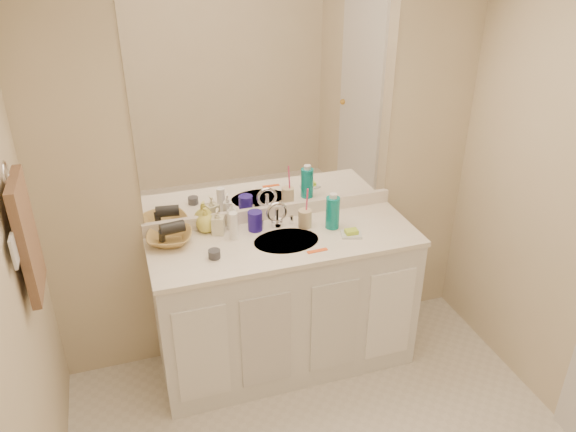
% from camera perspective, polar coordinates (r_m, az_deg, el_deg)
% --- Properties ---
extents(wall_back, '(2.60, 0.02, 2.40)m').
position_cam_1_polar(wall_back, '(3.24, -1.78, 4.90)').
color(wall_back, beige).
rests_on(wall_back, floor).
extents(vanity_cabinet, '(1.50, 0.55, 0.85)m').
position_cam_1_polar(vanity_cabinet, '(3.40, -0.26, -9.00)').
color(vanity_cabinet, white).
rests_on(vanity_cabinet, floor).
extents(countertop, '(1.52, 0.57, 0.03)m').
position_cam_1_polar(countertop, '(3.15, -0.28, -2.57)').
color(countertop, white).
rests_on(countertop, vanity_cabinet).
extents(backsplash, '(1.52, 0.03, 0.08)m').
position_cam_1_polar(backsplash, '(3.34, -1.64, 0.38)').
color(backsplash, white).
rests_on(backsplash, countertop).
extents(sink_basin, '(0.37, 0.37, 0.02)m').
position_cam_1_polar(sink_basin, '(3.13, -0.17, -2.70)').
color(sink_basin, beige).
rests_on(sink_basin, countertop).
extents(faucet, '(0.02, 0.02, 0.11)m').
position_cam_1_polar(faucet, '(3.25, -1.14, -0.15)').
color(faucet, silver).
rests_on(faucet, countertop).
extents(mirror, '(1.48, 0.01, 1.20)m').
position_cam_1_polar(mirror, '(3.11, -1.85, 10.98)').
color(mirror, white).
rests_on(mirror, wall_back).
extents(blue_mug, '(0.11, 0.11, 0.12)m').
position_cam_1_polar(blue_mug, '(3.21, -3.36, -0.50)').
color(blue_mug, navy).
rests_on(blue_mug, countertop).
extents(tan_cup, '(0.10, 0.10, 0.11)m').
position_cam_1_polar(tan_cup, '(3.25, 1.73, -0.26)').
color(tan_cup, beige).
rests_on(tan_cup, countertop).
extents(toothbrush, '(0.01, 0.04, 0.20)m').
position_cam_1_polar(toothbrush, '(3.20, 1.92, 1.30)').
color(toothbrush, '#F8417E').
rests_on(toothbrush, tan_cup).
extents(mouthwash_bottle, '(0.08, 0.08, 0.19)m').
position_cam_1_polar(mouthwash_bottle, '(3.23, 4.55, 0.33)').
color(mouthwash_bottle, '#0A8381').
rests_on(mouthwash_bottle, countertop).
extents(soap_dish, '(0.13, 0.12, 0.01)m').
position_cam_1_polar(soap_dish, '(3.19, 6.44, -1.87)').
color(soap_dish, silver).
rests_on(soap_dish, countertop).
extents(green_soap, '(0.07, 0.05, 0.03)m').
position_cam_1_polar(green_soap, '(3.19, 6.46, -1.60)').
color(green_soap, '#B4DE36').
rests_on(green_soap, soap_dish).
extents(orange_comb, '(0.12, 0.03, 0.00)m').
position_cam_1_polar(orange_comb, '(3.03, 2.99, -3.55)').
color(orange_comb, '#FD571A').
rests_on(orange_comb, countertop).
extents(dark_jar, '(0.07, 0.07, 0.05)m').
position_cam_1_polar(dark_jar, '(2.99, -7.49, -3.85)').
color(dark_jar, '#393941').
rests_on(dark_jar, countertop).
extents(extra_white_bottle, '(0.06, 0.06, 0.16)m').
position_cam_1_polar(extra_white_bottle, '(3.13, -5.55, -1.00)').
color(extra_white_bottle, white).
rests_on(extra_white_bottle, countertop).
extents(soap_bottle_white, '(0.08, 0.08, 0.17)m').
position_cam_1_polar(soap_bottle_white, '(3.23, -5.72, 0.02)').
color(soap_bottle_white, white).
rests_on(soap_bottle_white, countertop).
extents(soap_bottle_cream, '(0.09, 0.09, 0.15)m').
position_cam_1_polar(soap_bottle_cream, '(3.19, -7.14, -0.54)').
color(soap_bottle_cream, beige).
rests_on(soap_bottle_cream, countertop).
extents(soap_bottle_yellow, '(0.15, 0.15, 0.15)m').
position_cam_1_polar(soap_bottle_yellow, '(3.22, -8.35, -0.38)').
color(soap_bottle_yellow, '#E2DC58').
rests_on(soap_bottle_yellow, countertop).
extents(wicker_basket, '(0.30, 0.30, 0.06)m').
position_cam_1_polar(wicker_basket, '(3.16, -11.93, -2.18)').
color(wicker_basket, '#A68243').
rests_on(wicker_basket, countertop).
extents(hair_dryer, '(0.14, 0.08, 0.07)m').
position_cam_1_polar(hair_dryer, '(3.14, -11.67, -1.18)').
color(hair_dryer, black).
rests_on(hair_dryer, wicker_basket).
extents(towel_ring, '(0.01, 0.11, 0.11)m').
position_cam_1_polar(towel_ring, '(2.55, -26.76, 3.85)').
color(towel_ring, silver).
rests_on(towel_ring, wall_left).
extents(hand_towel, '(0.04, 0.32, 0.55)m').
position_cam_1_polar(hand_towel, '(2.67, -24.99, -1.96)').
color(hand_towel, brown).
rests_on(hand_towel, towel_ring).
extents(switch_plate, '(0.01, 0.08, 0.13)m').
position_cam_1_polar(switch_plate, '(2.48, -26.07, -3.21)').
color(switch_plate, silver).
rests_on(switch_plate, wall_left).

